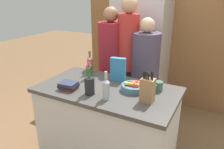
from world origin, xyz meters
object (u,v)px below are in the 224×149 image
object	(u,v)px
refrigerator	(140,53)
person_in_blue	(128,56)
bottle_vinegar	(106,89)
bottle_wine	(90,64)
cereal_box	(118,69)
coffee_mug	(158,86)
knife_block	(148,90)
flower_vase	(89,84)
person_in_red_tee	(145,72)
book_stack	(69,86)
person_at_sink	(111,62)
fruit_bowl	(134,86)
bottle_oil	(89,70)

from	to	relation	value
refrigerator	person_in_blue	world-z (taller)	refrigerator
bottle_vinegar	bottle_wine	world-z (taller)	bottle_wine
cereal_box	person_in_blue	distance (m)	0.54
refrigerator	coffee_mug	xyz separation A→B (m)	(0.69, -1.27, 0.04)
knife_block	bottle_vinegar	bearing A→B (deg)	-158.70
refrigerator	bottle_vinegar	world-z (taller)	refrigerator
refrigerator	flower_vase	size ratio (longest dim) A/B	4.98
flower_vase	person_in_red_tee	bearing A→B (deg)	76.99
knife_block	book_stack	distance (m)	0.83
bottle_wine	person_at_sink	world-z (taller)	person_at_sink
refrigerator	person_at_sink	world-z (taller)	refrigerator
bottle_wine	fruit_bowl	bearing A→B (deg)	-17.97
coffee_mug	bottle_wine	size ratio (longest dim) A/B	0.45
cereal_box	person_in_blue	size ratio (longest dim) A/B	0.15
coffee_mug	book_stack	size ratio (longest dim) A/B	0.64
bottle_oil	bottle_vinegar	xyz separation A→B (m)	(0.44, -0.37, 0.01)
fruit_bowl	book_stack	bearing A→B (deg)	-154.69
person_at_sink	bottle_oil	bearing A→B (deg)	-82.74
bottle_vinegar	knife_block	bearing A→B (deg)	21.30
book_stack	bottle_oil	distance (m)	0.36
book_stack	bottle_oil	world-z (taller)	bottle_oil
bottle_wine	person_at_sink	distance (m)	0.44
book_stack	person_in_red_tee	bearing A→B (deg)	63.44
flower_vase	person_in_blue	xyz separation A→B (m)	(-0.03, 0.98, 0.02)
bottle_oil	bottle_wine	distance (m)	0.18
flower_vase	bottle_oil	size ratio (longest dim) A/B	1.45
book_stack	bottle_oil	bearing A→B (deg)	86.56
fruit_bowl	coffee_mug	xyz separation A→B (m)	(0.22, 0.11, 0.01)
flower_vase	person_in_blue	distance (m)	0.99
bottle_oil	bottle_vinegar	distance (m)	0.57
person_in_blue	bottle_oil	bearing A→B (deg)	-114.99
refrigerator	bottle_wine	distance (m)	1.18
bottle_vinegar	person_at_sink	xyz separation A→B (m)	(-0.47, 0.96, -0.07)
bottle_vinegar	bottle_oil	bearing A→B (deg)	139.75
refrigerator	person_in_blue	xyz separation A→B (m)	(0.08, -0.68, 0.13)
book_stack	bottle_wine	size ratio (longest dim) A/B	0.71
refrigerator	cereal_box	distance (m)	1.23
bottle_wine	person_at_sink	size ratio (longest dim) A/B	0.17
person_in_red_tee	bottle_oil	bearing A→B (deg)	-102.14
flower_vase	bottle_vinegar	bearing A→B (deg)	-5.23
knife_block	person_in_blue	world-z (taller)	person_in_blue
knife_block	person_at_sink	distance (m)	1.17
knife_block	book_stack	xyz separation A→B (m)	(-0.82, -0.12, -0.08)
knife_block	bottle_wine	distance (m)	0.97
refrigerator	flower_vase	distance (m)	1.67
fruit_bowl	person_in_red_tee	world-z (taller)	person_in_red_tee
bottle_vinegar	book_stack	bearing A→B (deg)	178.23
knife_block	bottle_wine	size ratio (longest dim) A/B	1.06
bottle_oil	person_in_blue	bearing A→B (deg)	71.77
refrigerator	bottle_oil	size ratio (longest dim) A/B	7.20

